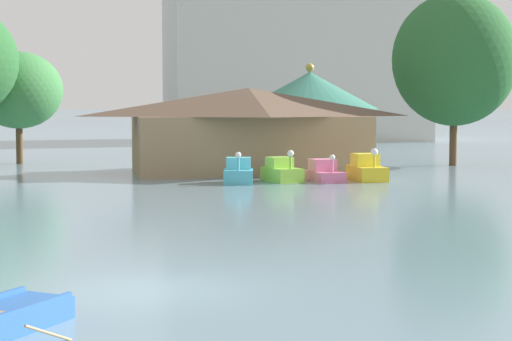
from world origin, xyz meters
name	(u,v)px	position (x,y,z in m)	size (l,w,h in m)	color
ground_plane	(152,290)	(0.00, 0.00, 0.00)	(2000.00, 2000.00, 0.00)	slate
pedal_boat_cyan	(239,173)	(6.73, 25.46, 0.55)	(1.94, 2.49, 1.72)	#4CB7CC
pedal_boat_lime	(282,172)	(9.20, 25.96, 0.54)	(1.97, 2.77, 1.77)	#8CCC3F
pedal_boat_pink	(324,173)	(11.53, 25.73, 0.47)	(1.72, 2.80, 1.52)	pink
pedal_boat_yellow	(367,170)	(13.93, 25.55, 0.60)	(1.62, 2.67, 1.84)	yellow
boathouse	(248,128)	(8.70, 32.68, 2.74)	(14.94, 8.87, 5.21)	#9E7F5B
green_roof_pavilion	(310,109)	(16.65, 47.39, 3.83)	(11.11, 11.11, 7.52)	brown
shoreline_tree_mid	(18,90)	(-5.71, 43.57, 5.21)	(6.21, 6.21, 7.95)	brown
shoreline_tree_right	(455,60)	(23.69, 35.68, 7.27)	(8.52, 8.52, 11.82)	brown
background_building_block	(293,27)	(23.45, 79.98, 13.43)	(29.95, 16.92, 26.83)	beige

